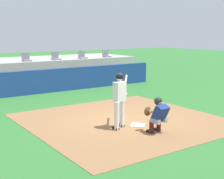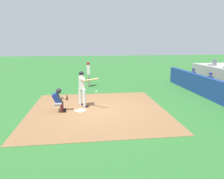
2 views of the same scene
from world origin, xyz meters
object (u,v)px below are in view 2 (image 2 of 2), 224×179
at_px(batter_at_plate, 82,87).
at_px(dugout_player_1, 208,82).
at_px(home_plate, 81,110).
at_px(stadium_seat_0, 213,64).
at_px(dugout_player_0, 191,76).
at_px(catcher_crouched, 59,99).
at_px(on_deck_batter, 88,73).

relative_size(batter_at_plate, dugout_player_1, 1.39).
bearing_deg(home_plate, stadium_seat_0, 118.69).
distance_m(dugout_player_0, stadium_seat_0, 2.29).
height_order(dugout_player_0, dugout_player_1, same).
distance_m(dugout_player_0, dugout_player_1, 2.16).
distance_m(home_plate, catcher_crouched, 1.12).
bearing_deg(home_plate, dugout_player_0, 121.44).
relative_size(batter_at_plate, catcher_crouched, 0.86).
xyz_separation_m(home_plate, batter_at_plate, (-0.68, 0.10, 1.01)).
xyz_separation_m(catcher_crouched, on_deck_batter, (-5.46, 1.43, 0.41)).
bearing_deg(home_plate, on_deck_batter, 175.03).
height_order(catcher_crouched, dugout_player_1, dugout_player_1).
bearing_deg(catcher_crouched, batter_at_plate, 121.83).
relative_size(dugout_player_0, dugout_player_1, 1.00).
relative_size(home_plate, catcher_crouched, 0.21).
relative_size(home_plate, on_deck_batter, 0.25).
bearing_deg(dugout_player_0, home_plate, -58.56).
height_order(catcher_crouched, dugout_player_0, dugout_player_0).
bearing_deg(dugout_player_1, dugout_player_0, 180.00).
bearing_deg(dugout_player_0, catcher_crouched, -61.43).
xyz_separation_m(home_plate, on_deck_batter, (-5.48, 0.48, 1.00)).
bearing_deg(batter_at_plate, dugout_player_0, 118.13).
distance_m(dugout_player_1, stadium_seat_0, 3.53).
bearing_deg(dugout_player_0, batter_at_plate, -61.87).
distance_m(home_plate, dugout_player_1, 8.64).
relative_size(batter_at_plate, dugout_player_0, 1.39).
bearing_deg(dugout_player_1, catcher_crouched, -72.94).
bearing_deg(catcher_crouched, dugout_player_1, 107.06).
height_order(batter_at_plate, dugout_player_1, batter_at_plate).
distance_m(home_plate, on_deck_batter, 5.59).
xyz_separation_m(batter_at_plate, on_deck_batter, (-4.81, 0.38, -0.02)).
xyz_separation_m(home_plate, stadium_seat_0, (-5.57, 10.18, 1.51)).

